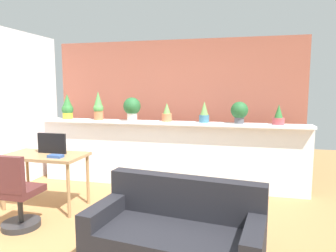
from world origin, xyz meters
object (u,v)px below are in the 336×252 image
at_px(potted_plant_5, 239,111).
at_px(tv_monitor, 52,143).
at_px(potted_plant_4, 204,113).
at_px(potted_plant_0, 67,107).
at_px(side_cube_shelf, 131,191).
at_px(potted_plant_1, 98,107).
at_px(potted_plant_2, 132,108).
at_px(potted_plant_6, 279,116).
at_px(desk, 45,160).
at_px(potted_plant_3, 167,114).
at_px(office_chair, 16,198).
at_px(couch, 176,239).
at_px(book_on_desk, 56,156).

xyz_separation_m(potted_plant_5, tv_monitor, (-2.51, -1.16, -0.41)).
bearing_deg(potted_plant_4, potted_plant_5, -0.18).
bearing_deg(potted_plant_0, side_cube_shelf, -33.00).
bearing_deg(tv_monitor, potted_plant_1, 82.12).
height_order(potted_plant_2, potted_plant_6, potted_plant_2).
bearing_deg(desk, potted_plant_1, 79.84).
height_order(potted_plant_3, potted_plant_6, potted_plant_3).
distance_m(potted_plant_4, office_chair, 2.87).
bearing_deg(desk, potted_plant_5, 25.74).
relative_size(potted_plant_1, couch, 0.30).
distance_m(potted_plant_6, tv_monitor, 3.31).
xyz_separation_m(potted_plant_0, potted_plant_4, (2.43, 0.01, -0.06)).
bearing_deg(desk, potted_plant_3, 41.43).
bearing_deg(book_on_desk, couch, -25.42).
height_order(potted_plant_0, couch, potted_plant_0).
bearing_deg(potted_plant_4, side_cube_shelf, -130.54).
relative_size(potted_plant_5, potted_plant_6, 1.12).
distance_m(potted_plant_6, side_cube_shelf, 2.44).
bearing_deg(tv_monitor, couch, -28.27).
bearing_deg(potted_plant_1, potted_plant_4, 1.19).
distance_m(potted_plant_3, tv_monitor, 1.82).
bearing_deg(tv_monitor, potted_plant_3, 40.78).
height_order(potted_plant_2, book_on_desk, potted_plant_2).
xyz_separation_m(potted_plant_3, potted_plant_6, (1.73, -0.01, -0.00)).
bearing_deg(tv_monitor, office_chair, -87.62).
bearing_deg(potted_plant_0, potted_plant_4, 0.12).
bearing_deg(potted_plant_2, potted_plant_4, 2.25).
bearing_deg(potted_plant_1, potted_plant_6, 0.58).
relative_size(potted_plant_4, tv_monitor, 0.79).
bearing_deg(side_cube_shelf, potted_plant_3, 75.96).
bearing_deg(potted_plant_3, book_on_desk, -129.67).
xyz_separation_m(desk, book_on_desk, (0.26, -0.14, 0.10)).
relative_size(potted_plant_5, tv_monitor, 0.80).
height_order(potted_plant_3, office_chair, potted_plant_3).
relative_size(potted_plant_4, side_cube_shelf, 0.67).
xyz_separation_m(potted_plant_2, office_chair, (-0.74, -1.89, -0.94)).
distance_m(potted_plant_1, potted_plant_6, 2.93).
xyz_separation_m(potted_plant_0, book_on_desk, (0.66, -1.38, -0.54)).
bearing_deg(potted_plant_1, potted_plant_2, -0.89).
bearing_deg(potted_plant_3, potted_plant_0, -179.62).
relative_size(potted_plant_0, book_on_desk, 2.29).
xyz_separation_m(potted_plant_4, couch, (0.04, -2.24, -0.97)).
bearing_deg(side_cube_shelf, potted_plant_0, 147.00).
bearing_deg(tv_monitor, potted_plant_5, 24.79).
height_order(office_chair, side_cube_shelf, office_chair).
distance_m(potted_plant_5, book_on_desk, 2.74).
relative_size(potted_plant_2, potted_plant_5, 1.15).
bearing_deg(potted_plant_3, potted_plant_1, -177.87).
bearing_deg(potted_plant_4, potted_plant_1, -178.81).
bearing_deg(potted_plant_2, side_cube_shelf, -71.33).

